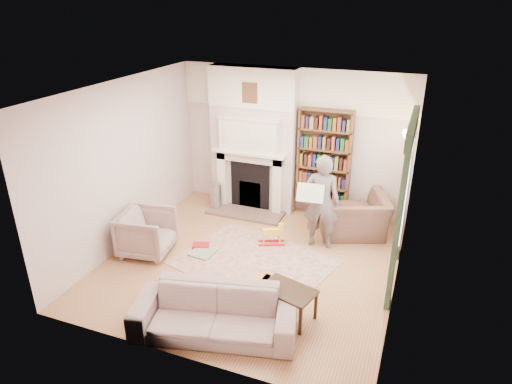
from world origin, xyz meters
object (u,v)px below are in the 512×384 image
at_px(bookcase, 324,159).
at_px(armchair_left, 147,233).
at_px(coffee_table, 288,303).
at_px(rocking_horse, 272,234).
at_px(man_reading, 322,202).
at_px(paraffin_heater, 216,196).
at_px(armchair_reading, 353,215).
at_px(sofa, 214,313).

xyz_separation_m(bookcase, armchair_left, (-2.37, -2.44, -0.80)).
relative_size(coffee_table, rocking_horse, 1.51).
distance_m(armchair_left, coffee_table, 2.80).
bearing_deg(man_reading, bookcase, -83.48).
height_order(coffee_table, paraffin_heater, paraffin_heater).
relative_size(bookcase, coffee_table, 2.64).
distance_m(armchair_left, paraffin_heater, 1.99).
height_order(bookcase, armchair_reading, bookcase).
bearing_deg(armchair_reading, paraffin_heater, -22.17).
relative_size(bookcase, armchair_reading, 1.58).
bearing_deg(paraffin_heater, sofa, -64.60).
xyz_separation_m(armchair_left, coffee_table, (2.69, -0.77, -0.15)).
distance_m(bookcase, man_reading, 1.24).
height_order(sofa, coffee_table, sofa).
distance_m(bookcase, coffee_table, 3.36).
height_order(bookcase, paraffin_heater, bookcase).
relative_size(man_reading, paraffin_heater, 3.00).
relative_size(armchair_left, sofa, 0.40).
bearing_deg(coffee_table, bookcase, 111.38).
height_order(bookcase, man_reading, bookcase).
bearing_deg(rocking_horse, man_reading, -2.84).
relative_size(armchair_left, paraffin_heater, 1.49).
bearing_deg(armchair_left, coffee_table, -114.96).
bearing_deg(coffee_table, paraffin_heater, 146.75).
bearing_deg(armchair_left, sofa, -135.04).
relative_size(sofa, rocking_horse, 4.48).
height_order(armchair_left, sofa, armchair_left).
xyz_separation_m(sofa, coffee_table, (0.78, 0.62, -0.08)).
bearing_deg(coffee_table, sofa, -125.83).
height_order(armchair_left, rocking_horse, armchair_left).
distance_m(man_reading, coffee_table, 2.13).
bearing_deg(sofa, bookcase, 69.84).
height_order(armchair_reading, coffee_table, armchair_reading).
bearing_deg(sofa, man_reading, 61.71).
distance_m(man_reading, rocking_horse, 1.03).
height_order(armchair_left, coffee_table, armchair_left).
bearing_deg(paraffin_heater, man_reading, -16.35).
height_order(armchair_reading, sofa, armchair_reading).
relative_size(armchair_reading, coffee_table, 1.67).
xyz_separation_m(armchair_left, sofa, (1.91, -1.39, -0.07)).
distance_m(bookcase, armchair_reading, 1.20).
relative_size(bookcase, paraffin_heater, 3.36).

